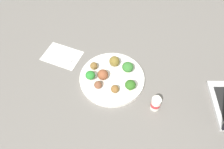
{
  "coord_description": "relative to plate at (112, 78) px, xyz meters",
  "views": [
    {
      "loc": [
        -0.24,
        0.55,
        0.85
      ],
      "look_at": [
        0.0,
        0.0,
        0.04
      ],
      "focal_mm": 38.24,
      "sensor_mm": 36.0,
      "label": 1
    }
  ],
  "objects": [
    {
      "name": "meatball_far_rim",
      "position": [
        0.03,
        0.02,
        0.03
      ],
      "size": [
        0.05,
        0.05,
        0.05
      ],
      "primitive_type": "sphere",
      "color": "brown",
      "rests_on": "plate"
    },
    {
      "name": "ground_plane",
      "position": [
        0.0,
        0.0,
        -0.01
      ],
      "size": [
        4.0,
        4.0,
        0.0
      ],
      "primitive_type": "plane",
      "color": "slate"
    },
    {
      "name": "broccoli_floret_back_right",
      "position": [
        0.08,
        0.05,
        0.04
      ],
      "size": [
        0.04,
        0.04,
        0.05
      ],
      "color": "#9EBA84",
      "rests_on": "plate"
    },
    {
      "name": "fork",
      "position": [
        0.28,
        -0.01,
        -0.0
      ],
      "size": [
        0.12,
        0.03,
        0.01
      ],
      "color": "silver",
      "rests_on": "napkin"
    },
    {
      "name": "meatball_mid_right",
      "position": [
        0.02,
        -0.07,
        0.03
      ],
      "size": [
        0.05,
        0.05,
        0.05
      ],
      "primitive_type": "sphere",
      "color": "brown",
      "rests_on": "plate"
    },
    {
      "name": "broccoli_floret_far_rim",
      "position": [
        -0.05,
        -0.06,
        0.04
      ],
      "size": [
        0.05,
        0.05,
        0.05
      ],
      "color": "#A0C176",
      "rests_on": "plate"
    },
    {
      "name": "plate",
      "position": [
        0.0,
        0.0,
        0.0
      ],
      "size": [
        0.28,
        0.28,
        0.02
      ],
      "primitive_type": "cylinder",
      "color": "white",
      "rests_on": "ground_plane"
    },
    {
      "name": "yogurt_bottle",
      "position": [
        -0.21,
        0.06,
        0.02
      ],
      "size": [
        0.04,
        0.04,
        0.07
      ],
      "color": "white",
      "rests_on": "ground_plane"
    },
    {
      "name": "broccoli_floret_near_rim",
      "position": [
        -0.09,
        0.03,
        0.04
      ],
      "size": [
        0.04,
        0.04,
        0.05
      ],
      "color": "#8ECA67",
      "rests_on": "plate"
    },
    {
      "name": "meatball_front_left",
      "position": [
        0.09,
        -0.01,
        0.02
      ],
      "size": [
        0.03,
        0.03,
        0.03
      ],
      "primitive_type": "sphere",
      "color": "brown",
      "rests_on": "plate"
    },
    {
      "name": "knife",
      "position": [
        0.28,
        -0.05,
        -0.0
      ],
      "size": [
        0.15,
        0.03,
        0.01
      ],
      "color": "silver",
      "rests_on": "napkin"
    },
    {
      "name": "napkin",
      "position": [
        0.27,
        -0.03,
        -0.01
      ],
      "size": [
        0.17,
        0.12,
        0.01
      ],
      "primitive_type": "cube",
      "rotation": [
        0.0,
        0.0,
        0.02
      ],
      "color": "white",
      "rests_on": "ground_plane"
    },
    {
      "name": "meatball_front_right",
      "position": [
        -0.04,
        0.06,
        0.02
      ],
      "size": [
        0.03,
        0.03,
        0.03
      ],
      "primitive_type": "sphere",
      "color": "brown",
      "rests_on": "plate"
    },
    {
      "name": "meatball_mid_left",
      "position": [
        0.03,
        0.07,
        0.02
      ],
      "size": [
        0.03,
        0.03,
        0.03
      ],
      "primitive_type": "sphere",
      "color": "brown",
      "rests_on": "plate"
    }
  ]
}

